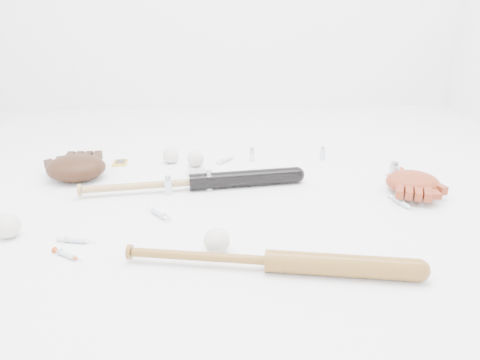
{
  "coord_description": "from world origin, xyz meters",
  "views": [
    {
      "loc": [
        -0.04,
        -1.55,
        0.72
      ],
      "look_at": [
        0.04,
        0.07,
        0.06
      ],
      "focal_mm": 35.0,
      "sensor_mm": 36.0,
      "label": 1
    }
  ],
  "objects_px": {
    "bat_dark": "(192,182)",
    "pedestal": "(196,170)",
    "bat_wood": "(268,261)",
    "glove_dark": "(76,167)"
  },
  "relations": [
    {
      "from": "glove_dark",
      "to": "bat_wood",
      "type": "bearing_deg",
      "value": -46.35
    },
    {
      "from": "bat_dark",
      "to": "pedestal",
      "type": "xyz_separation_m",
      "value": [
        0.01,
        0.17,
        -0.01
      ]
    },
    {
      "from": "bat_dark",
      "to": "bat_wood",
      "type": "xyz_separation_m",
      "value": [
        0.24,
        -0.58,
        -0.0
      ]
    },
    {
      "from": "glove_dark",
      "to": "bat_dark",
      "type": "bearing_deg",
      "value": -17.4
    },
    {
      "from": "pedestal",
      "to": "bat_dark",
      "type": "bearing_deg",
      "value": -93.43
    },
    {
      "from": "bat_wood",
      "to": "glove_dark",
      "type": "relative_size",
      "value": 2.99
    },
    {
      "from": "bat_wood",
      "to": "pedestal",
      "type": "height_order",
      "value": "bat_wood"
    },
    {
      "from": "bat_dark",
      "to": "bat_wood",
      "type": "relative_size",
      "value": 1.06
    },
    {
      "from": "glove_dark",
      "to": "pedestal",
      "type": "distance_m",
      "value": 0.49
    },
    {
      "from": "bat_wood",
      "to": "pedestal",
      "type": "relative_size",
      "value": 12.81
    }
  ]
}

